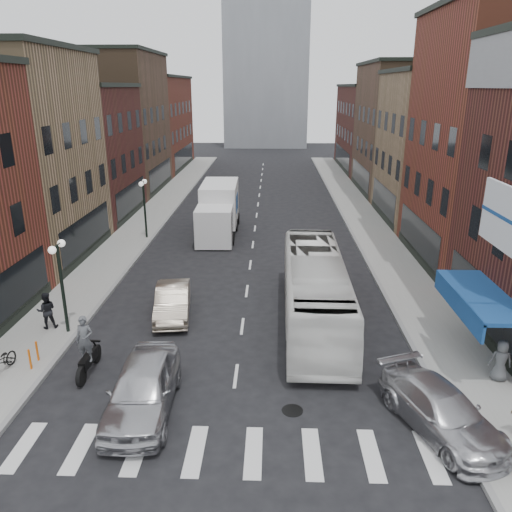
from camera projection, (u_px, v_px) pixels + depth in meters
The scene contains 26 objects.
ground at pixel (234, 392), 17.35m from camera, with size 160.00×160.00×0.00m, color black.
sidewalk_left at pixel (145, 223), 38.39m from camera, with size 3.00×74.00×0.15m, color gray.
sidewalk_right at pixel (367, 225), 37.86m from camera, with size 3.00×74.00×0.15m, color gray.
curb_left at pixel (165, 224), 38.37m from camera, with size 0.20×74.00×0.16m, color gray.
curb_right at pixel (347, 226), 37.93m from camera, with size 0.20×74.00×0.16m, color gray.
crosswalk_stripes at pixel (226, 452), 14.51m from camera, with size 12.00×2.20×0.01m, color silver.
bldg_left_mid_b at pixel (64, 153), 38.85m from camera, with size 10.30×10.20×10.30m.
bldg_left_far_a at pixel (107, 123), 48.76m from camera, with size 10.30×12.20×13.30m.
bldg_left_far_b at pixel (143, 123), 62.33m from camera, with size 10.30×16.20×11.30m.
bldg_right_mid_b at pixel (454, 148), 37.75m from camera, with size 10.30×10.20×11.30m.
bldg_right_far_a at pixel (415, 129), 47.99m from camera, with size 10.30×12.20×12.30m.
bldg_right_far_b at pixel (384, 128), 61.55m from camera, with size 10.30×16.20×10.30m.
awning_blue at pixel (476, 297), 18.58m from camera, with size 1.80×5.00×0.78m.
billboard_sign at pixel (506, 219), 15.57m from camera, with size 1.52×3.00×3.70m.
streetlamp_near at pixel (60, 271), 20.42m from camera, with size 0.32×1.22×4.11m.
streetlamp_far at pixel (144, 198), 33.66m from camera, with size 0.32×1.22×4.11m.
bike_rack at pixel (34, 355), 18.64m from camera, with size 0.08×0.68×0.80m.
box_truck at pixel (218, 211), 35.22m from camera, with size 2.58×8.09×3.50m.
motorcycle_rider at pixel (86, 348), 18.07m from camera, with size 0.65×2.30×2.34m.
transit_bus at pixel (315, 290), 22.02m from camera, with size 2.57×10.98×3.06m, color white.
sedan_left_near at pixel (143, 388), 16.09m from camera, with size 2.01×5.01×1.71m, color #BABABF.
sedan_left_far at pixel (173, 301), 22.89m from camera, with size 1.49×4.28×1.41m, color #BCAD98.
curb_car at pixel (441, 410), 15.22m from camera, with size 1.95×4.79×1.39m, color #B7B7BC.
parked_bicycle at pixel (1, 362), 18.09m from camera, with size 0.58×1.67×0.88m, color black.
ped_left_solo at pixel (47, 310), 21.37m from camera, with size 0.79×0.46×1.63m, color black.
ped_right_c at pixel (501, 361), 17.56m from camera, with size 0.75×0.49×1.54m, color #54585B.
Camera 1 is at (1.26, -14.85, 10.09)m, focal length 35.00 mm.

